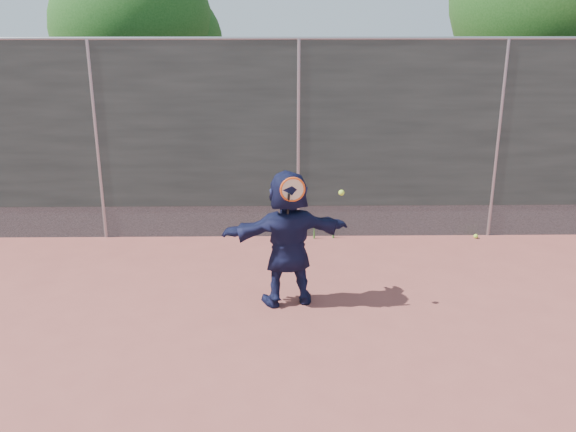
{
  "coord_description": "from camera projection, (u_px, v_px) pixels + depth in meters",
  "views": [
    {
      "loc": [
        -0.29,
        -5.92,
        3.57
      ],
      "look_at": [
        -0.19,
        1.21,
        1.12
      ],
      "focal_mm": 40.0,
      "sensor_mm": 36.0,
      "label": 1
    }
  ],
  "objects": [
    {
      "name": "ball_ground",
      "position": [
        476.0,
        236.0,
        9.96
      ],
      "size": [
        0.07,
        0.07,
        0.07
      ],
      "primitive_type": "sphere",
      "color": "#BEF737",
      "rests_on": "ground"
    },
    {
      "name": "player",
      "position": [
        288.0,
        238.0,
        7.64
      ],
      "size": [
        1.62,
        0.8,
        1.67
      ],
      "primitive_type": "imported",
      "rotation": [
        0.0,
        0.0,
        3.34
      ],
      "color": "#161A3D",
      "rests_on": "ground"
    },
    {
      "name": "swing_action",
      "position": [
        297.0,
        191.0,
        7.25
      ],
      "size": [
        0.74,
        0.15,
        0.51
      ],
      "color": "#F25316",
      "rests_on": "ground"
    },
    {
      "name": "weed_clump",
      "position": [
        317.0,
        230.0,
        9.93
      ],
      "size": [
        0.68,
        0.07,
        0.3
      ],
      "color": "#387226",
      "rests_on": "ground"
    },
    {
      "name": "fence",
      "position": [
        298.0,
        137.0,
        9.56
      ],
      "size": [
        20.0,
        0.06,
        3.03
      ],
      "color": "#38423D",
      "rests_on": "ground"
    },
    {
      "name": "tree_left",
      "position": [
        142.0,
        32.0,
        11.97
      ],
      "size": [
        3.15,
        3.0,
        4.53
      ],
      "color": "#382314",
      "rests_on": "ground"
    },
    {
      "name": "ground",
      "position": [
        307.0,
        353.0,
        6.77
      ],
      "size": [
        80.0,
        80.0,
        0.0
      ],
      "primitive_type": "plane",
      "color": "#9E4C42",
      "rests_on": "ground"
    },
    {
      "name": "tree_right",
      "position": [
        564.0,
        1.0,
        11.13
      ],
      "size": [
        3.78,
        3.6,
        5.39
      ],
      "color": "#382314",
      "rests_on": "ground"
    }
  ]
}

